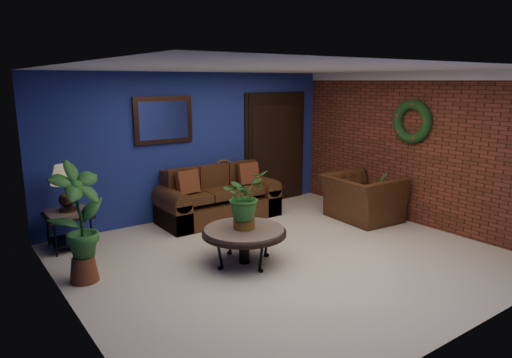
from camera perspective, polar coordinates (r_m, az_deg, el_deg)
floor at (r=6.34m, az=3.64°, el=-9.64°), size 5.50×5.50×0.00m
wall_back at (r=8.05m, az=-7.57°, el=4.20°), size 5.50×0.04×2.50m
wall_left at (r=4.78m, az=-22.64°, el=-2.14°), size 0.04×5.00×2.50m
wall_right_brick at (r=8.00m, az=19.25°, el=3.57°), size 0.04×5.00×2.50m
ceiling at (r=5.89m, az=3.98°, el=13.57°), size 5.50×5.00×0.02m
crown_molding at (r=7.90m, az=19.73°, el=12.04°), size 0.03×5.00×0.14m
wall_mirror at (r=7.70m, az=-11.50°, el=7.22°), size 1.02×0.06×0.77m
closet_door at (r=9.00m, az=2.44°, el=3.85°), size 1.44×0.06×2.18m
wreath at (r=7.93m, az=18.93°, el=6.80°), size 0.16×0.72×0.72m
sofa at (r=7.96m, az=-4.91°, el=-2.79°), size 2.06×0.89×0.93m
coffee_table at (r=5.98m, az=-1.49°, el=-6.72°), size 1.11×1.11×0.47m
end_table at (r=7.02m, az=-22.40°, el=-4.75°), size 0.60×0.60×0.55m
table_lamp at (r=6.89m, az=-22.76°, el=-0.40°), size 0.38×0.38×0.64m
side_chair at (r=8.04m, az=-3.75°, el=-0.72°), size 0.48×0.48×1.00m
armchair at (r=8.05m, az=13.04°, el=-2.30°), size 1.13×1.26×0.77m
coffee_plant at (r=5.85m, az=-1.52°, el=-2.31°), size 0.69×0.65×0.76m
floor_plant at (r=8.08m, az=14.90°, el=-2.00°), size 0.41×0.35×0.83m
tall_plant at (r=5.71m, az=-21.19°, el=-4.57°), size 0.75×0.62×1.46m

